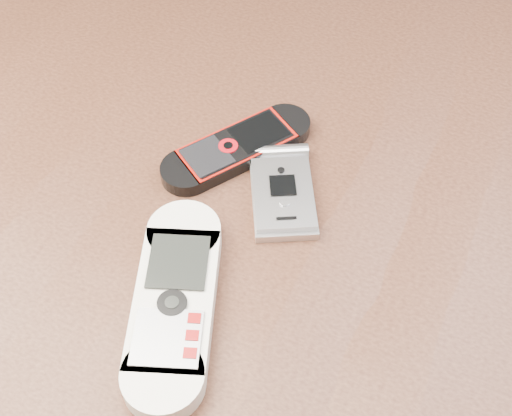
% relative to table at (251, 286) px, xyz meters
% --- Properties ---
extents(table, '(1.20, 0.80, 0.75)m').
position_rel_table_xyz_m(table, '(0.00, 0.00, 0.00)').
color(table, black).
rests_on(table, ground).
extents(nokia_white, '(0.11, 0.18, 0.02)m').
position_rel_table_xyz_m(nokia_white, '(-0.02, -0.10, 0.11)').
color(nokia_white, white).
rests_on(nokia_white, table).
extents(nokia_black_red, '(0.11, 0.14, 0.01)m').
position_rel_table_xyz_m(nokia_black_red, '(-0.03, 0.05, 0.11)').
color(nokia_black_red, black).
rests_on(nokia_black_red, table).
extents(motorola_razr, '(0.09, 0.11, 0.01)m').
position_rel_table_xyz_m(motorola_razr, '(0.02, 0.02, 0.11)').
color(motorola_razr, silver).
rests_on(motorola_razr, table).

